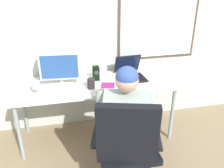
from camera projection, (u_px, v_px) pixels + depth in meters
The scene contains 10 objects.
wall_rear at pixel (98, 12), 2.79m from camera, with size 5.93×0.08×2.85m.
desk at pixel (96, 87), 2.77m from camera, with size 1.82×0.62×0.71m.
office_chair at pixel (126, 144), 2.05m from camera, with size 0.67×0.64×1.00m.
person_seated at pixel (126, 119), 2.27m from camera, with size 0.64×0.86×1.19m.
crt_monitor at pixel (60, 66), 2.62m from camera, with size 0.43×0.24×0.38m.
laptop at pixel (130, 72), 2.87m from camera, with size 0.33×0.37×0.24m.
wine_glass at pixel (36, 86), 2.46m from camera, with size 0.08×0.08×0.14m.
desk_speaker at pixel (96, 73), 2.79m from camera, with size 0.07×0.08×0.16m.
cd_case at pixel (108, 85), 2.67m from camera, with size 0.17×0.16×0.01m.
coffee_mug at pixel (91, 84), 2.60m from camera, with size 0.08×0.08×0.11m.
Camera 1 is at (-0.44, -0.80, 1.88)m, focal length 39.26 mm.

